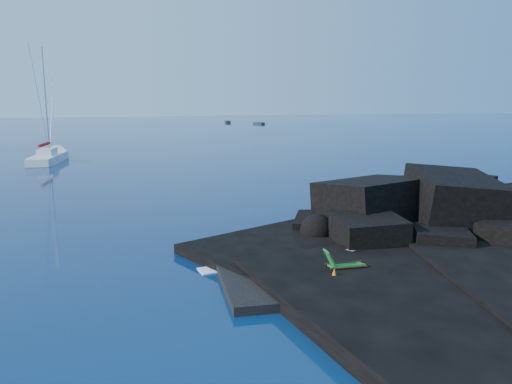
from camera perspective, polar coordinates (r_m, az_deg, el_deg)
ground at (r=19.17m, az=-4.08°, el=-11.66°), size 400.00×400.00×0.00m
headland at (r=27.50m, az=21.71°, el=-5.47°), size 24.00×24.00×3.60m
beach at (r=21.03m, az=7.76°, el=-9.68°), size 9.08×6.86×0.70m
surf_foam at (r=25.12m, az=4.36°, el=-6.21°), size 10.00×8.00×0.06m
sailboat at (r=63.06m, az=-22.57°, el=3.17°), size 4.74×12.86×13.20m
deck_chair at (r=20.47m, az=10.29°, el=-7.65°), size 1.67×0.83×1.11m
towel at (r=23.00m, az=11.04°, el=-7.00°), size 2.14×1.73×0.05m
sunbather at (r=22.96m, az=11.06°, el=-6.63°), size 1.85×1.30×0.26m
marker_cone at (r=19.54m, az=8.93°, el=-9.38°), size 0.42×0.42×0.54m
distant_boat_a at (r=155.94m, az=-3.26°, el=7.91°), size 1.98×4.62×0.60m
distant_boat_b at (r=147.18m, az=0.33°, el=7.76°), size 2.57×4.30×0.55m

